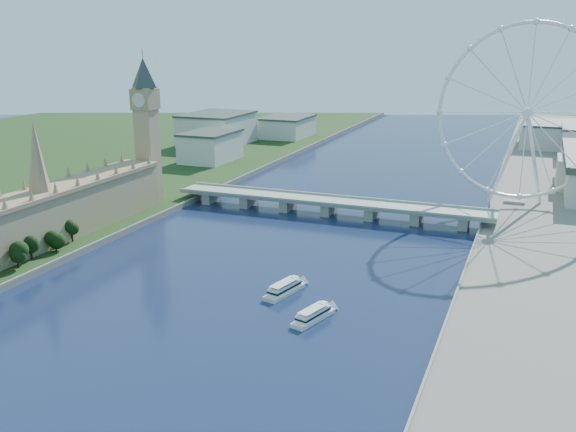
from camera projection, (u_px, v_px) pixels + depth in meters
The scene contains 7 objects.
parliament_range at pixel (43, 217), 361.93m from camera, with size 24.00×200.00×70.00m.
big_ben at pixel (146, 111), 445.85m from camera, with size 20.02×20.02×110.00m.
westminster_bridge at pixel (329, 204), 436.58m from camera, with size 220.00×22.00×9.50m.
london_eye at pixel (527, 113), 427.35m from camera, with size 113.60×39.12×124.30m.
city_skyline at pixel (444, 138), 653.17m from camera, with size 505.00×280.00×32.00m.
tour_boat_near at pixel (285, 294), 301.18m from camera, with size 7.33×28.74×6.34m, color beige, non-canonical shape.
tour_boat_far at pixel (313, 320), 273.04m from camera, with size 6.87×27.02×5.94m, color silver, non-canonical shape.
Camera 1 is at (128.48, -103.69, 116.08)m, focal length 40.00 mm.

